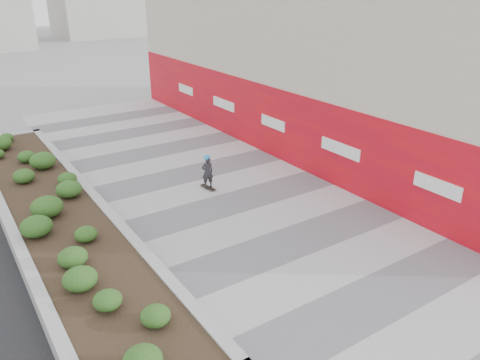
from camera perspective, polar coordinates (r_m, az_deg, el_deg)
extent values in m
plane|color=gray|center=(12.88, 11.66, -10.83)|extent=(160.00, 160.00, 0.00)
cube|color=#A8A8AD|center=(14.78, 3.49, -5.57)|extent=(8.00, 36.00, 0.01)
cube|color=beige|center=(22.29, 9.08, 14.89)|extent=(6.00, 24.00, 8.00)
cube|color=red|center=(20.94, 2.54, 7.63)|extent=(0.12, 24.00, 3.00)
cube|color=#9E9EA0|center=(24.23, -26.55, 4.32)|extent=(3.00, 0.30, 0.55)
cube|color=#9E9EA0|center=(15.86, -26.40, -4.95)|extent=(0.30, 18.00, 0.55)
cube|color=#9E9EA0|center=(16.26, -17.10, -2.75)|extent=(0.30, 18.00, 0.55)
cube|color=#2D2116|center=(16.02, -21.67, -3.93)|extent=(2.40, 17.40, 0.50)
cylinder|color=#595654|center=(15.06, 5.02, -5.06)|extent=(0.44, 0.44, 0.01)
cube|color=black|center=(17.30, -3.94, -0.89)|extent=(0.30, 0.74, 0.02)
imported|color=#26262B|center=(17.06, -3.99, 0.96)|extent=(0.48, 0.36, 1.19)
sphere|color=#1B99E5|center=(16.86, -4.04, 2.71)|extent=(0.23, 0.23, 0.23)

